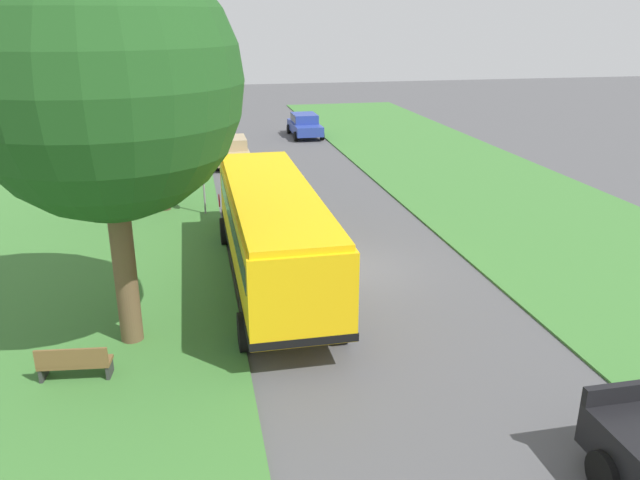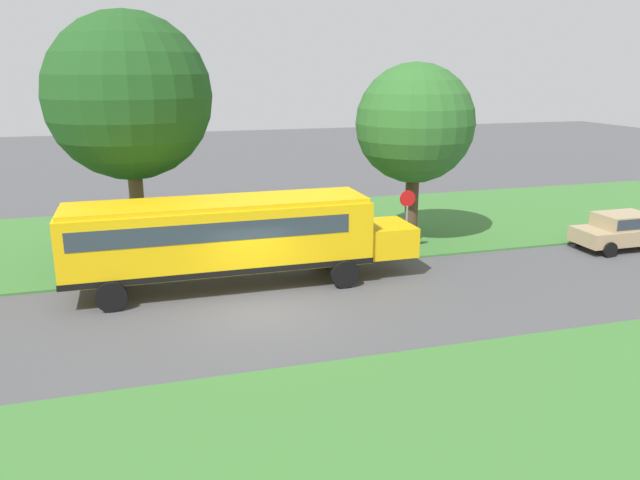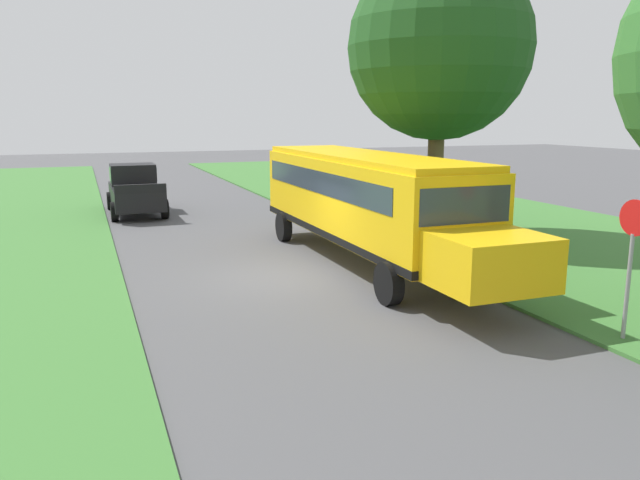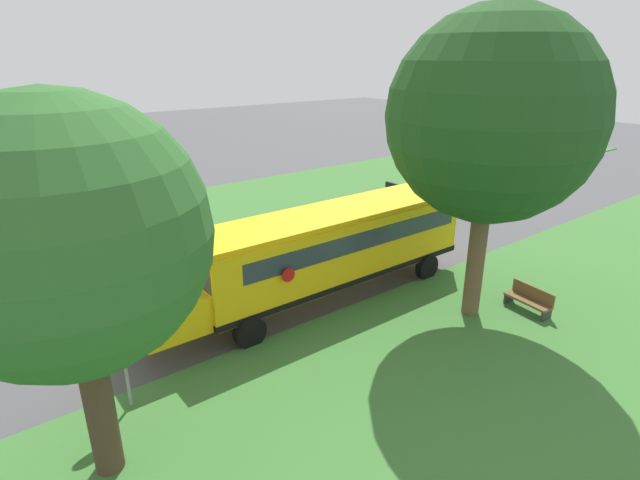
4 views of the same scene
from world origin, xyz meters
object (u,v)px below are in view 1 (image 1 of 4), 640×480
school_bus (272,225)px  stop_sign (203,175)px  car_blue_middle (305,124)px  oak_tree_beside_bus (104,79)px  oak_tree_roadside_mid (152,87)px  car_tan_nearest (231,149)px  park_bench (75,363)px

school_bus → stop_sign: school_bus is taller
school_bus → car_blue_middle: 25.36m
car_blue_middle → oak_tree_beside_bus: 29.71m
car_blue_middle → stop_sign: size_ratio=1.61×
oak_tree_roadside_mid → stop_sign: bearing=-28.1°
car_tan_nearest → park_bench: (-5.13, -21.64, -0.40)m
school_bus → park_bench: size_ratio=7.54×
school_bus → car_tan_nearest: size_ratio=2.82×
car_blue_middle → park_bench: (-10.73, -29.34, -0.40)m
stop_sign → park_bench: 12.78m
stop_sign → car_tan_nearest: bearing=79.1°
school_bus → stop_sign: size_ratio=4.53×
oak_tree_roadside_mid → oak_tree_beside_bus: bearing=-92.3°
car_tan_nearest → oak_tree_roadside_mid: bearing=-112.9°
car_tan_nearest → oak_tree_roadside_mid: (-3.56, -8.43, 4.36)m
car_tan_nearest → car_blue_middle: same height
school_bus → stop_sign: 7.87m
oak_tree_roadside_mid → stop_sign: 4.03m
car_blue_middle → oak_tree_roadside_mid: size_ratio=0.56×
oak_tree_beside_bus → stop_sign: size_ratio=3.53×
stop_sign → park_bench: size_ratio=1.66×
car_tan_nearest → oak_tree_beside_bus: bearing=-101.4°
school_bus → car_tan_nearest: bearing=90.1°
park_bench → oak_tree_roadside_mid: bearing=83.2°
car_tan_nearest → stop_sign: stop_sign is taller
school_bus → park_bench: 7.08m
school_bus → park_bench: bearing=-138.2°
car_blue_middle → stop_sign: bearing=-113.4°
school_bus → car_tan_nearest: school_bus is taller
oak_tree_roadside_mid → park_bench: 14.13m
school_bus → car_blue_middle: bearing=77.3°
park_bench → stop_sign: bearing=74.8°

